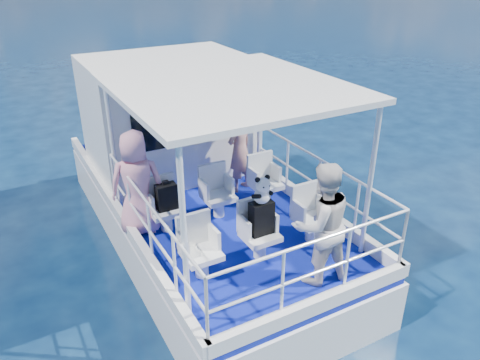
{
  "coord_description": "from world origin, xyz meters",
  "views": [
    {
      "loc": [
        -2.9,
        -5.77,
        4.83
      ],
      "look_at": [
        0.07,
        -0.4,
        1.79
      ],
      "focal_mm": 35.0,
      "sensor_mm": 36.0,
      "label": 1
    }
  ],
  "objects_px": {
    "passenger_stbd_aft": "(321,224)",
    "panda": "(262,190)",
    "passenger_port_fwd": "(137,183)",
    "backpack_center": "(261,218)"
  },
  "relations": [
    {
      "from": "passenger_stbd_aft",
      "to": "panda",
      "type": "bearing_deg",
      "value": -57.24
    },
    {
      "from": "passenger_stbd_aft",
      "to": "passenger_port_fwd",
      "type": "bearing_deg",
      "value": -47.9
    },
    {
      "from": "passenger_port_fwd",
      "to": "backpack_center",
      "type": "bearing_deg",
      "value": 151.5
    },
    {
      "from": "passenger_port_fwd",
      "to": "panda",
      "type": "distance_m",
      "value": 1.96
    },
    {
      "from": "passenger_port_fwd",
      "to": "passenger_stbd_aft",
      "type": "bearing_deg",
      "value": 147.05
    },
    {
      "from": "passenger_stbd_aft",
      "to": "backpack_center",
      "type": "relative_size",
      "value": 3.4
    },
    {
      "from": "passenger_stbd_aft",
      "to": "backpack_center",
      "type": "distance_m",
      "value": 0.9
    },
    {
      "from": "backpack_center",
      "to": "panda",
      "type": "xyz_separation_m",
      "value": [
        -0.0,
        -0.01,
        0.44
      ]
    },
    {
      "from": "passenger_port_fwd",
      "to": "backpack_center",
      "type": "xyz_separation_m",
      "value": [
        1.27,
        -1.47,
        -0.19
      ]
    },
    {
      "from": "passenger_port_fwd",
      "to": "panda",
      "type": "bearing_deg",
      "value": 151.23
    }
  ]
}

